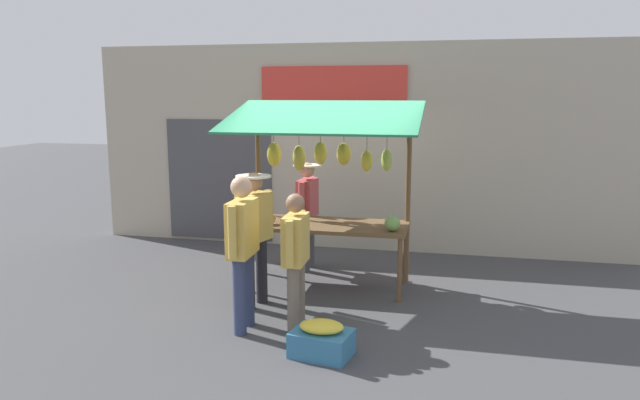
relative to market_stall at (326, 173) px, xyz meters
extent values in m
plane|color=#424244|center=(0.00, 0.04, -1.55)|extent=(40.00, 40.00, 0.00)
cube|color=#B2A893|center=(0.00, -2.16, 0.15)|extent=(9.00, 0.25, 3.40)
cube|color=red|center=(0.32, -2.01, 1.20)|extent=(2.40, 0.06, 0.56)
cube|color=#47474C|center=(2.35, -2.02, -0.45)|extent=(1.90, 0.04, 2.10)
cube|color=brown|center=(0.00, 0.04, -0.70)|extent=(2.20, 0.90, 0.05)
cylinder|color=brown|center=(1.04, 0.43, -1.14)|extent=(0.06, 0.06, 0.83)
cylinder|color=brown|center=(-1.04, 0.43, -1.14)|extent=(0.06, 0.06, 0.83)
cylinder|color=brown|center=(1.04, -0.35, -1.14)|extent=(0.06, 0.06, 0.83)
cylinder|color=brown|center=(-1.04, -0.35, -1.14)|extent=(0.06, 0.06, 0.83)
cylinder|color=brown|center=(1.06, -0.36, -0.38)|extent=(0.07, 0.07, 2.35)
cylinder|color=brown|center=(-1.06, -0.36, -0.38)|extent=(0.07, 0.07, 2.35)
cylinder|color=brown|center=(0.00, -0.36, 0.60)|extent=(2.12, 0.06, 0.06)
cube|color=#23724C|center=(0.00, 0.19, 0.75)|extent=(2.50, 1.46, 0.39)
cylinder|color=brown|center=(-0.77, -0.32, 0.45)|extent=(0.01, 0.01, 0.29)
ellipsoid|color=#B2CC4C|center=(-0.77, -0.32, 0.16)|extent=(0.21, 0.22, 0.29)
cylinder|color=brown|center=(-0.50, -0.30, 0.44)|extent=(0.01, 0.01, 0.31)
ellipsoid|color=yellow|center=(-0.50, -0.30, 0.14)|extent=(0.20, 0.23, 0.29)
cylinder|color=brown|center=(-0.17, -0.36, 0.49)|extent=(0.01, 0.01, 0.22)
ellipsoid|color=yellow|center=(-0.17, -0.36, 0.22)|extent=(0.26, 0.27, 0.31)
cylinder|color=brown|center=(0.15, -0.33, 0.49)|extent=(0.01, 0.01, 0.21)
ellipsoid|color=yellow|center=(0.15, -0.33, 0.23)|extent=(0.22, 0.21, 0.32)
cylinder|color=brown|center=(0.46, -0.35, 0.46)|extent=(0.01, 0.01, 0.27)
ellipsoid|color=gold|center=(0.46, -0.35, 0.15)|extent=(0.23, 0.25, 0.36)
cylinder|color=brown|center=(0.81, -0.32, 0.48)|extent=(0.01, 0.01, 0.23)
ellipsoid|color=yellow|center=(0.81, -0.32, 0.20)|extent=(0.26, 0.27, 0.34)
ellipsoid|color=orange|center=(0.71, 0.29, -0.60)|extent=(0.25, 0.26, 0.14)
sphere|color=#729E4C|center=(-0.93, 0.30, -0.57)|extent=(0.20, 0.20, 0.20)
cylinder|color=#4C4C51|center=(0.43, -0.84, -1.16)|extent=(0.14, 0.14, 0.79)
cylinder|color=#4C4C51|center=(0.43, -0.58, -1.16)|extent=(0.14, 0.14, 0.79)
cube|color=#BF4C51|center=(0.43, -0.71, -0.48)|extent=(0.23, 0.49, 0.56)
cylinder|color=#BF4C51|center=(0.42, -1.01, -0.46)|extent=(0.09, 0.09, 0.52)
cylinder|color=#BF4C51|center=(0.44, -0.41, -0.46)|extent=(0.09, 0.09, 0.52)
sphere|color=tan|center=(0.43, -0.71, -0.06)|extent=(0.22, 0.22, 0.22)
cylinder|color=beige|center=(0.43, -0.71, 0.01)|extent=(0.41, 0.41, 0.02)
cylinder|color=navy|center=(0.55, 1.84, -1.13)|extent=(0.14, 0.14, 0.85)
cylinder|color=navy|center=(0.56, 1.55, -1.13)|extent=(0.14, 0.14, 0.85)
cube|color=gold|center=(0.55, 1.69, -0.40)|extent=(0.23, 0.52, 0.60)
cylinder|color=gold|center=(0.55, 2.01, -0.37)|extent=(0.09, 0.09, 0.56)
cylinder|color=gold|center=(0.56, 1.38, -0.37)|extent=(0.09, 0.09, 0.56)
sphere|color=tan|center=(0.55, 1.69, 0.05)|extent=(0.23, 0.23, 0.23)
cylinder|color=#726656|center=(-0.01, 1.67, -1.18)|extent=(0.14, 0.14, 0.76)
cylinder|color=#726656|center=(0.00, 1.41, -1.18)|extent=(0.14, 0.14, 0.76)
cube|color=gold|center=(0.00, 1.54, -0.53)|extent=(0.23, 0.46, 0.54)
cylinder|color=gold|center=(-0.01, 1.83, -0.51)|extent=(0.09, 0.09, 0.49)
cylinder|color=gold|center=(0.01, 1.25, -0.51)|extent=(0.09, 0.09, 0.49)
sphere|color=#8C664C|center=(0.00, 1.54, -0.13)|extent=(0.21, 0.21, 0.21)
cylinder|color=#232328|center=(0.72, 1.08, -1.14)|extent=(0.14, 0.14, 0.82)
cylinder|color=#232328|center=(0.64, 0.81, -1.14)|extent=(0.14, 0.14, 0.82)
cube|color=gold|center=(0.68, 0.94, -0.44)|extent=(0.35, 0.54, 0.58)
cylinder|color=gold|center=(0.76, 1.24, -0.42)|extent=(0.09, 0.09, 0.54)
cylinder|color=gold|center=(0.59, 0.65, -0.42)|extent=(0.09, 0.09, 0.54)
sphere|color=#A87A5B|center=(0.68, 0.94, 0.00)|extent=(0.23, 0.23, 0.23)
cylinder|color=beige|center=(0.68, 0.94, 0.06)|extent=(0.43, 0.43, 0.02)
cube|color=teal|center=(-0.43, 2.16, -1.43)|extent=(0.65, 0.51, 0.26)
ellipsoid|color=yellow|center=(-0.43, 2.16, -1.25)|extent=(0.44, 0.32, 0.12)
camera|label=1|loc=(-1.66, 7.61, 1.03)|focal=33.35mm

